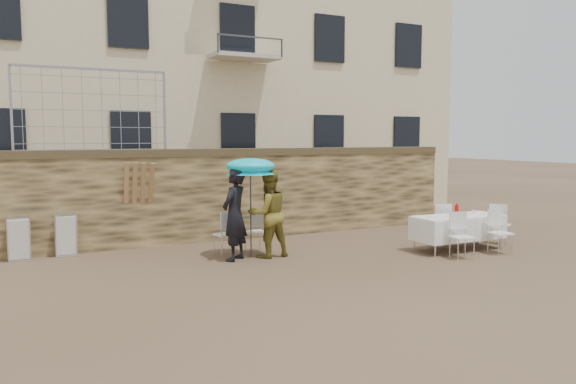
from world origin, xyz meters
name	(u,v)px	position (x,y,z in m)	size (l,w,h in m)	color
ground	(325,287)	(0.00, 0.00, 0.00)	(80.00, 80.00, 0.00)	brown
stone_wall	(223,195)	(0.00, 5.00, 1.10)	(13.00, 0.50, 2.20)	brown
chain_link_fence	(92,111)	(-3.00, 5.00, 3.10)	(3.20, 0.06, 1.80)	gray
man_suit	(235,214)	(-0.62, 2.59, 0.95)	(0.69, 0.46, 1.90)	black
woman_dress	(268,214)	(0.13, 2.59, 0.92)	(0.89, 0.70, 1.84)	olive
umbrella	(251,169)	(-0.22, 2.69, 1.86)	(1.06, 1.06, 1.98)	#3F3F44
couple_chair_left	(225,233)	(-0.62, 3.14, 0.48)	(0.48, 0.48, 0.96)	white
couple_chair_right	(256,231)	(0.08, 3.14, 0.48)	(0.48, 0.48, 0.96)	white
banquet_table	(458,217)	(4.25, 1.37, 0.73)	(2.10, 0.85, 0.78)	white
soda_bottle	(457,211)	(4.05, 1.22, 0.91)	(0.09, 0.09, 0.26)	red
table_chair_front_left	(462,236)	(3.65, 0.62, 0.48)	(0.48, 0.48, 0.96)	white
table_chair_front_right	(500,232)	(4.75, 0.62, 0.48)	(0.48, 0.48, 0.96)	white
table_chair_back	(440,223)	(4.45, 2.17, 0.48)	(0.48, 0.48, 0.96)	white
table_chair_side	(500,224)	(5.65, 1.47, 0.48)	(0.48, 0.48, 0.96)	white
chair_stack_left	(19,237)	(-4.58, 4.71, 0.46)	(0.46, 0.47, 0.92)	white
chair_stack_right	(65,234)	(-3.68, 4.71, 0.46)	(0.46, 0.40, 0.92)	white
wood_planks	(140,204)	(-2.08, 4.78, 1.00)	(0.70, 0.20, 2.00)	#A37749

